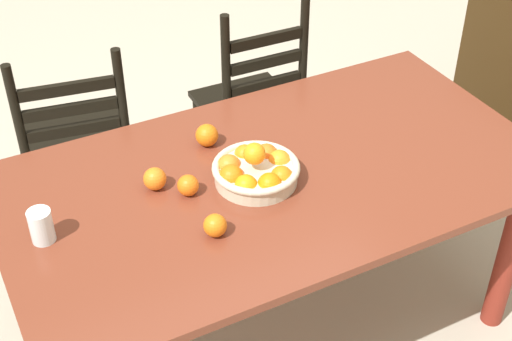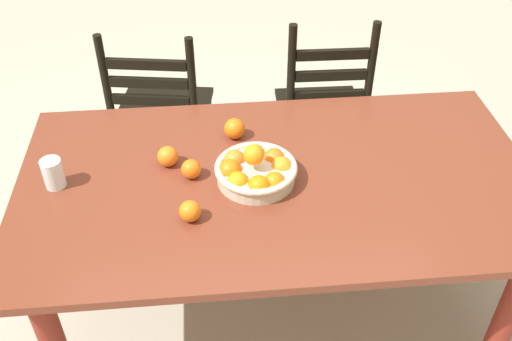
{
  "view_description": "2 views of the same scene",
  "coord_description": "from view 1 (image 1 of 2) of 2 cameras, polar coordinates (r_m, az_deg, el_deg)",
  "views": [
    {
      "loc": [
        -0.92,
        -1.64,
        2.15
      ],
      "look_at": [
        -0.08,
        -0.01,
        0.77
      ],
      "focal_mm": 51.86,
      "sensor_mm": 36.0,
      "label": 1
    },
    {
      "loc": [
        -0.22,
        -1.49,
        1.98
      ],
      "look_at": [
        -0.08,
        -0.01,
        0.77
      ],
      "focal_mm": 40.59,
      "sensor_mm": 36.0,
      "label": 2
    }
  ],
  "objects": [
    {
      "name": "ground_plane",
      "position": [
        2.86,
        1.31,
        -11.82
      ],
      "size": [
        12.0,
        12.0,
        0.0
      ],
      "primitive_type": "plane",
      "color": "#AFA896"
    },
    {
      "name": "dining_table",
      "position": [
        2.43,
        1.5,
        -2.22
      ],
      "size": [
        1.76,
        0.96,
        0.73
      ],
      "color": "brown",
      "rests_on": "ground"
    },
    {
      "name": "chair_near_window",
      "position": [
        3.06,
        -13.71,
        1.87
      ],
      "size": [
        0.5,
        0.5,
        0.92
      ],
      "rotation": [
        0.0,
        0.0,
        2.98
      ],
      "color": "black",
      "rests_on": "ground"
    },
    {
      "name": "chair_by_cabinet",
      "position": [
        3.21,
        -0.31,
        5.03
      ],
      "size": [
        0.41,
        0.41,
        0.97
      ],
      "rotation": [
        0.0,
        0.0,
        3.12
      ],
      "color": "black",
      "rests_on": "ground"
    },
    {
      "name": "fruit_bowl",
      "position": [
        2.31,
        -0.05,
        -0.01
      ],
      "size": [
        0.28,
        0.28,
        0.14
      ],
      "color": "beige",
      "rests_on": "dining_table"
    },
    {
      "name": "orange_loose_0",
      "position": [
        2.12,
        -3.17,
        -4.25
      ],
      "size": [
        0.07,
        0.07,
        0.07
      ],
      "primitive_type": "sphere",
      "color": "orange",
      "rests_on": "dining_table"
    },
    {
      "name": "orange_loose_1",
      "position": [
        2.3,
        -7.81,
        -0.64
      ],
      "size": [
        0.07,
        0.07,
        0.07
      ],
      "primitive_type": "sphere",
      "color": "orange",
      "rests_on": "dining_table"
    },
    {
      "name": "orange_loose_2",
      "position": [
        2.27,
        -5.26,
        -1.14
      ],
      "size": [
        0.07,
        0.07,
        0.07
      ],
      "primitive_type": "sphere",
      "color": "orange",
      "rests_on": "dining_table"
    },
    {
      "name": "orange_loose_3",
      "position": [
        2.47,
        -3.81,
        2.73
      ],
      "size": [
        0.08,
        0.08,
        0.08
      ],
      "primitive_type": "sphere",
      "color": "orange",
      "rests_on": "dining_table"
    },
    {
      "name": "drinking_glass",
      "position": [
        2.17,
        -16.23,
        -4.13
      ],
      "size": [
        0.07,
        0.07,
        0.1
      ],
      "primitive_type": "cylinder",
      "color": "silver",
      "rests_on": "dining_table"
    }
  ]
}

